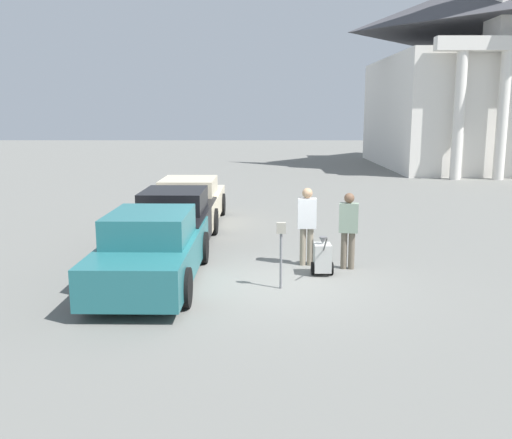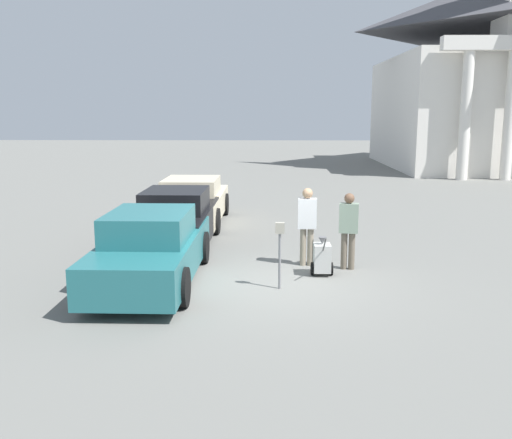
{
  "view_description": "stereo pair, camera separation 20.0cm",
  "coord_description": "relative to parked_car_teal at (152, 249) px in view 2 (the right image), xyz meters",
  "views": [
    {
      "loc": [
        -0.29,
        -11.21,
        3.48
      ],
      "look_at": [
        -0.36,
        1.36,
        1.1
      ],
      "focal_mm": 40.0,
      "sensor_mm": 36.0,
      "label": 1
    },
    {
      "loc": [
        -0.09,
        -11.21,
        3.48
      ],
      "look_at": [
        -0.36,
        1.36,
        1.1
      ],
      "focal_mm": 40.0,
      "sensor_mm": 36.0,
      "label": 2
    }
  ],
  "objects": [
    {
      "name": "parking_meter",
      "position": [
        2.62,
        -0.37,
        0.23
      ],
      "size": [
        0.18,
        0.09,
        1.35
      ],
      "color": "slate",
      "rests_on": "ground_plane"
    },
    {
      "name": "equipment_cart",
      "position": [
        3.55,
        0.61,
        -0.32
      ],
      "size": [
        0.47,
        0.99,
        1.0
      ],
      "rotation": [
        0.0,
        0.0,
        -0.0
      ],
      "color": "#B2B2AD",
      "rests_on": "ground_plane"
    },
    {
      "name": "parked_car_black",
      "position": [
        0.0,
        3.24,
        -0.01
      ],
      "size": [
        1.95,
        4.69,
        1.52
      ],
      "rotation": [
        0.0,
        0.0,
        -0.01
      ],
      "color": "black",
      "rests_on": "ground_plane"
    },
    {
      "name": "parked_car_teal",
      "position": [
        0.0,
        0.0,
        0.0
      ],
      "size": [
        1.97,
        4.97,
        1.52
      ],
      "rotation": [
        0.0,
        0.0,
        -0.01
      ],
      "color": "#23666B",
      "rests_on": "ground_plane"
    },
    {
      "name": "ground_plane",
      "position": [
        2.47,
        -0.12,
        -0.7
      ],
      "size": [
        120.0,
        120.0,
        0.0
      ],
      "primitive_type": "plane",
      "color": "slate"
    },
    {
      "name": "parked_car_cream",
      "position": [
        0.0,
        6.34,
        -0.02
      ],
      "size": [
        2.03,
        4.91,
        1.45
      ],
      "rotation": [
        0.0,
        0.0,
        -0.01
      ],
      "color": "beige",
      "rests_on": "ground_plane"
    },
    {
      "name": "person_worker",
      "position": [
        3.27,
        1.4,
        0.32
      ],
      "size": [
        0.43,
        0.24,
        1.79
      ],
      "rotation": [
        0.0,
        0.0,
        3.1
      ],
      "color": "gray",
      "rests_on": "ground_plane"
    },
    {
      "name": "church",
      "position": [
        15.78,
        25.45,
        5.53
      ],
      "size": [
        11.43,
        14.9,
        25.9
      ],
      "color": "silver",
      "rests_on": "ground_plane"
    },
    {
      "name": "person_supervisor",
      "position": [
        4.17,
        1.1,
        0.28
      ],
      "size": [
        0.45,
        0.29,
        1.72
      ],
      "rotation": [
        0.0,
        0.0,
        2.97
      ],
      "color": "#665B4C",
      "rests_on": "ground_plane"
    }
  ]
}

